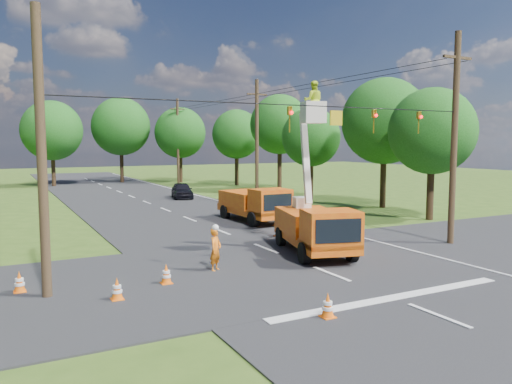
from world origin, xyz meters
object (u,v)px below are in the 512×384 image
ground_worker (216,250)px  traffic_cone_4 (117,289)px  tree_right_c (311,137)px  tree_right_a (432,131)px  traffic_cone_1 (278,230)px  pole_right_near (454,137)px  traffic_cone_2 (276,220)px  tree_right_b (385,121)px  tree_far_c (180,133)px  traffic_cone_6 (247,207)px  tree_right_d (280,125)px  tree_far_a (52,131)px  second_truck (255,204)px  tree_right_e (237,134)px  tree_far_b (121,127)px  pole_right_far (178,141)px  traffic_cone_3 (166,274)px  distant_car (182,190)px  traffic_cone_0 (328,306)px  pole_left (41,154)px  traffic_cone_5 (19,282)px  bucket_truck (315,218)px  pole_right_mid (257,140)px

ground_worker → traffic_cone_4: ground_worker is taller
tree_right_c → tree_right_a: bearing=-88.7°
traffic_cone_1 → pole_right_near: bearing=-40.0°
traffic_cone_1 → traffic_cone_2: (1.58, 2.92, 0.00)m
tree_right_b → tree_far_c: bearing=100.4°
traffic_cone_6 → pole_right_near: 15.50m
tree_right_d → tree_far_a: tree_right_d is taller
second_truck → pole_right_near: (5.28, -10.25, 3.97)m
pole_right_near → tree_far_a: bearing=107.4°
tree_right_e → ground_worker: bearing=-116.7°
traffic_cone_2 → tree_far_a: bearing=104.0°
second_truck → tree_far_a: bearing=102.5°
traffic_cone_1 → tree_right_e: 32.30m
traffic_cone_6 → tree_far_b: bearing=93.1°
traffic_cone_2 → traffic_cone_6: size_ratio=1.00×
traffic_cone_6 → tree_right_b: 12.21m
traffic_cone_2 → tree_far_b: size_ratio=0.07×
pole_right_far → tree_right_c: pole_right_far is taller
traffic_cone_2 → tree_right_d: (11.16, 18.68, 6.32)m
traffic_cone_1 → tree_far_b: (0.94, 39.60, 6.45)m
pole_right_far → tree_right_c: size_ratio=1.28×
traffic_cone_1 → pole_right_far: pole_right_far is taller
traffic_cone_3 → traffic_cone_4: 2.13m
distant_car → tree_right_b: 18.13m
tree_right_c → traffic_cone_0: bearing=-123.0°
second_truck → tree_far_b: bearing=88.8°
pole_left → ground_worker: bearing=5.1°
traffic_cone_5 → tree_right_d: 36.71m
bucket_truck → traffic_cone_1: 4.43m
bucket_truck → tree_far_b: tree_far_b is taller
traffic_cone_5 → tree_right_e: tree_right_e is taller
second_truck → pole_left: 16.68m
second_truck → traffic_cone_1: bearing=-105.1°
pole_right_far → tree_right_b: 28.78m
tree_right_c → tree_far_a: tree_far_a is taller
tree_far_a → traffic_cone_4: bearing=-93.4°
traffic_cone_2 → second_truck: bearing=102.2°
pole_right_mid → tree_right_b: bearing=-50.9°
bucket_truck → ground_worker: bucket_truck is taller
ground_worker → tree_far_a: (-1.47, 42.46, 5.37)m
traffic_cone_3 → tree_right_b: bearing=30.8°
traffic_cone_1 → pole_left: pole_left is taller
second_truck → traffic_cone_2: second_truck is taller
traffic_cone_6 → tree_right_a: 13.17m
ground_worker → pole_right_far: bearing=33.6°
pole_left → tree_far_b: size_ratio=0.87×
traffic_cone_4 → tree_right_e: size_ratio=0.08×
tree_right_b → tree_far_b: bearing=110.0°
distant_car → traffic_cone_6: bearing=-71.9°
ground_worker → pole_left: size_ratio=0.18×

